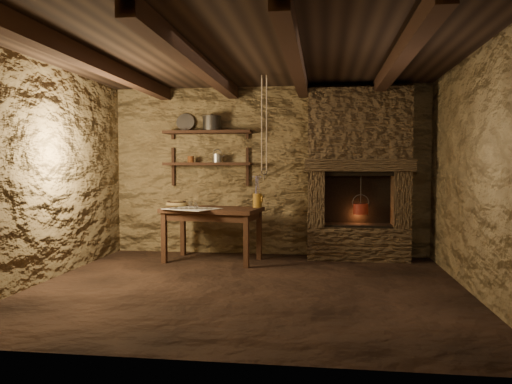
# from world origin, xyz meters

# --- Properties ---
(floor) EXTENTS (4.50, 4.50, 0.00)m
(floor) POSITION_xyz_m (0.00, 0.00, 0.00)
(floor) COLOR black
(floor) RESTS_ON ground
(back_wall) EXTENTS (4.50, 0.04, 2.40)m
(back_wall) POSITION_xyz_m (0.00, 2.00, 1.20)
(back_wall) COLOR #4A3922
(back_wall) RESTS_ON floor
(front_wall) EXTENTS (4.50, 0.04, 2.40)m
(front_wall) POSITION_xyz_m (0.00, -2.00, 1.20)
(front_wall) COLOR #4A3922
(front_wall) RESTS_ON floor
(left_wall) EXTENTS (0.04, 4.00, 2.40)m
(left_wall) POSITION_xyz_m (-2.25, 0.00, 1.20)
(left_wall) COLOR #4A3922
(left_wall) RESTS_ON floor
(right_wall) EXTENTS (0.04, 4.00, 2.40)m
(right_wall) POSITION_xyz_m (2.25, 0.00, 1.20)
(right_wall) COLOR #4A3922
(right_wall) RESTS_ON floor
(ceiling) EXTENTS (4.50, 4.00, 0.04)m
(ceiling) POSITION_xyz_m (0.00, 0.00, 2.40)
(ceiling) COLOR black
(ceiling) RESTS_ON back_wall
(beam_far_left) EXTENTS (0.14, 3.95, 0.16)m
(beam_far_left) POSITION_xyz_m (-1.50, 0.00, 2.31)
(beam_far_left) COLOR black
(beam_far_left) RESTS_ON ceiling
(beam_mid_left) EXTENTS (0.14, 3.95, 0.16)m
(beam_mid_left) POSITION_xyz_m (-0.50, 0.00, 2.31)
(beam_mid_left) COLOR black
(beam_mid_left) RESTS_ON ceiling
(beam_mid_right) EXTENTS (0.14, 3.95, 0.16)m
(beam_mid_right) POSITION_xyz_m (0.50, 0.00, 2.31)
(beam_mid_right) COLOR black
(beam_mid_right) RESTS_ON ceiling
(beam_far_right) EXTENTS (0.14, 3.95, 0.16)m
(beam_far_right) POSITION_xyz_m (1.50, 0.00, 2.31)
(beam_far_right) COLOR black
(beam_far_right) RESTS_ON ceiling
(shelf_lower) EXTENTS (1.25, 0.30, 0.04)m
(shelf_lower) POSITION_xyz_m (-0.85, 1.84, 1.30)
(shelf_lower) COLOR black
(shelf_lower) RESTS_ON back_wall
(shelf_upper) EXTENTS (1.25, 0.30, 0.04)m
(shelf_upper) POSITION_xyz_m (-0.85, 1.84, 1.75)
(shelf_upper) COLOR black
(shelf_upper) RESTS_ON back_wall
(hearth) EXTENTS (1.43, 0.51, 2.30)m
(hearth) POSITION_xyz_m (1.25, 1.77, 1.23)
(hearth) COLOR #3D2D1E
(hearth) RESTS_ON floor
(work_table) EXTENTS (1.34, 0.89, 0.71)m
(work_table) POSITION_xyz_m (-0.68, 1.36, 0.38)
(work_table) COLOR black
(work_table) RESTS_ON floor
(linen_cloth) EXTENTS (0.78, 0.72, 0.01)m
(linen_cloth) POSITION_xyz_m (-0.90, 1.15, 0.72)
(linen_cloth) COLOR silver
(linen_cloth) RESTS_ON work_table
(pewter_cutlery_row) EXTENTS (0.56, 0.40, 0.01)m
(pewter_cutlery_row) POSITION_xyz_m (-0.90, 1.13, 0.73)
(pewter_cutlery_row) COLOR gray
(pewter_cutlery_row) RESTS_ON linen_cloth
(drinking_glasses) EXTENTS (0.20, 0.06, 0.08)m
(drinking_glasses) POSITION_xyz_m (-0.88, 1.27, 0.76)
(drinking_glasses) COLOR white
(drinking_glasses) RESTS_ON linen_cloth
(stoneware_jug) EXTENTS (0.15, 0.15, 0.43)m
(stoneware_jug) POSITION_xyz_m (-0.09, 1.52, 0.90)
(stoneware_jug) COLOR #9C691E
(stoneware_jug) RESTS_ON work_table
(wooden_bowl) EXTENTS (0.32, 0.32, 0.10)m
(wooden_bowl) POSITION_xyz_m (-1.21, 1.48, 0.75)
(wooden_bowl) COLOR olive
(wooden_bowl) RESTS_ON work_table
(iron_stockpot) EXTENTS (0.33, 0.33, 0.19)m
(iron_stockpot) POSITION_xyz_m (-0.79, 1.84, 1.86)
(iron_stockpot) COLOR #292624
(iron_stockpot) RESTS_ON shelf_upper
(tin_pan) EXTENTS (0.27, 0.13, 0.26)m
(tin_pan) POSITION_xyz_m (-1.20, 1.94, 1.90)
(tin_pan) COLOR #A8A8A2
(tin_pan) RESTS_ON shelf_upper
(small_kettle) EXTENTS (0.21, 0.18, 0.19)m
(small_kettle) POSITION_xyz_m (-0.71, 1.84, 1.38)
(small_kettle) COLOR #A8A8A2
(small_kettle) RESTS_ON shelf_lower
(rusty_tin) EXTENTS (0.11, 0.11, 0.09)m
(rusty_tin) POSITION_xyz_m (-1.10, 1.84, 1.37)
(rusty_tin) COLOR #622E13
(rusty_tin) RESTS_ON shelf_lower
(red_pot) EXTENTS (0.27, 0.27, 0.54)m
(red_pot) POSITION_xyz_m (1.28, 1.72, 0.70)
(red_pot) COLOR maroon
(red_pot) RESTS_ON hearth
(hanging_ropes) EXTENTS (0.08, 0.08, 1.20)m
(hanging_ropes) POSITION_xyz_m (0.05, 1.05, 1.80)
(hanging_ropes) COLOR #C6AC8B
(hanging_ropes) RESTS_ON ceiling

